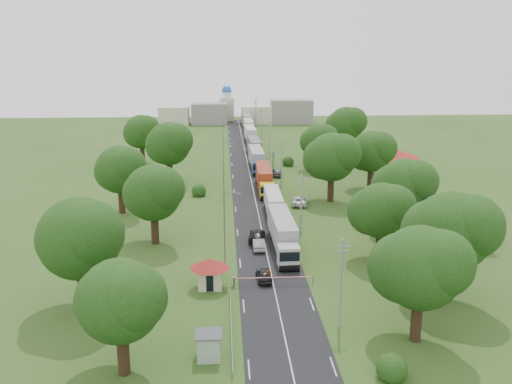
{
  "coord_description": "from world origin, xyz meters",
  "views": [
    {
      "loc": [
        -5.5,
        -84.71,
        26.7
      ],
      "look_at": [
        -0.23,
        5.7,
        3.0
      ],
      "focal_mm": 40.0,
      "sensor_mm": 36.0,
      "label": 1
    }
  ],
  "objects": [
    {
      "name": "tree_8",
      "position": [
        -14.01,
        -41.86,
        6.6
      ],
      "size": [
        8.0,
        8.0,
        10.1
      ],
      "color": "#382616",
      "rests_on": "ground"
    },
    {
      "name": "truck_4",
      "position": [
        2.13,
        52.09,
        2.15
      ],
      "size": [
        3.07,
        14.69,
        4.06
      ],
      "color": "#AEAEAE",
      "rests_on": "ground"
    },
    {
      "name": "car_verge_far",
      "position": [
        5.5,
        29.92,
        0.81
      ],
      "size": [
        1.93,
        4.75,
        1.61
      ],
      "primitive_type": "imported",
      "rotation": [
        0.0,
        0.0,
        3.15
      ],
      "color": "#4F5256",
      "rests_on": "ground"
    },
    {
      "name": "distant_town",
      "position": [
        0.68,
        110.0,
        3.49
      ],
      "size": [
        52.0,
        8.0,
        8.0
      ],
      "color": "gray",
      "rests_on": "ground"
    },
    {
      "name": "truck_6",
      "position": [
        2.28,
        87.27,
        2.12
      ],
      "size": [
        2.54,
        14.44,
        4.0
      ],
      "color": "#2A7037",
      "rests_on": "ground"
    },
    {
      "name": "lamp_0",
      "position": [
        -5.35,
        -20.0,
        5.55
      ],
      "size": [
        2.03,
        0.22,
        10.0
      ],
      "color": "slate",
      "rests_on": "ground"
    },
    {
      "name": "car_verge_near",
      "position": [
        7.31,
        8.06,
        0.73
      ],
      "size": [
        3.19,
        5.57,
        1.46
      ],
      "primitive_type": "imported",
      "rotation": [
        0.0,
        0.0,
        2.99
      ],
      "color": "white",
      "rests_on": "ground"
    },
    {
      "name": "pole_4",
      "position": [
        5.5,
        77.0,
        4.68
      ],
      "size": [
        1.6,
        0.24,
        9.0
      ],
      "color": "gray",
      "rests_on": "ground"
    },
    {
      "name": "tree_3",
      "position": [
        19.99,
        -7.84,
        7.22
      ],
      "size": [
        8.8,
        8.8,
        11.07
      ],
      "color": "#382616",
      "rests_on": "ground"
    },
    {
      "name": "tree_4",
      "position": [
        12.99,
        10.17,
        7.85
      ],
      "size": [
        9.6,
        9.6,
        12.05
      ],
      "color": "#382616",
      "rests_on": "ground"
    },
    {
      "name": "truck_5",
      "position": [
        2.06,
        71.21,
        2.21
      ],
      "size": [
        2.96,
        15.06,
        4.17
      ],
      "color": "#B31B2C",
      "rests_on": "ground"
    },
    {
      "name": "tree_5",
      "position": [
        21.99,
        18.16,
        7.22
      ],
      "size": [
        8.8,
        8.8,
        11.07
      ],
      "color": "#382616",
      "rests_on": "ground"
    },
    {
      "name": "tree_6",
      "position": [
        14.99,
        35.14,
        6.6
      ],
      "size": [
        8.0,
        8.0,
        10.1
      ],
      "color": "#382616",
      "rests_on": "ground"
    },
    {
      "name": "pole_0",
      "position": [
        5.5,
        -35.0,
        4.68
      ],
      "size": [
        1.6,
        0.24,
        9.0
      ],
      "color": "gray",
      "rests_on": "ground"
    },
    {
      "name": "car_lane_mid",
      "position": [
        -1.0,
        -13.0,
        0.71
      ],
      "size": [
        1.56,
        4.33,
        1.42
      ],
      "primitive_type": "imported",
      "rotation": [
        0.0,
        0.0,
        3.16
      ],
      "color": "#96999D",
      "rests_on": "ground"
    },
    {
      "name": "tree_9",
      "position": [
        -20.01,
        -29.83,
        7.85
      ],
      "size": [
        9.6,
        9.6,
        12.05
      ],
      "color": "#382616",
      "rests_on": "ground"
    },
    {
      "name": "pole_5",
      "position": [
        5.5,
        105.0,
        4.68
      ],
      "size": [
        1.6,
        0.24,
        9.0
      ],
      "color": "gray",
      "rests_on": "ground"
    },
    {
      "name": "ground",
      "position": [
        0.0,
        0.0,
        0.0
      ],
      "size": [
        260.0,
        260.0,
        0.0
      ],
      "primitive_type": "plane",
      "color": "#2A511B",
      "rests_on": "ground"
    },
    {
      "name": "pole_1",
      "position": [
        5.5,
        -7.0,
        4.68
      ],
      "size": [
        1.6,
        0.24,
        9.0
      ],
      "color": "gray",
      "rests_on": "ground"
    },
    {
      "name": "info_sign",
      "position": [
        5.2,
        35.0,
        3.0
      ],
      "size": [
        0.12,
        3.1,
        4.1
      ],
      "color": "slate",
      "rests_on": "ground"
    },
    {
      "name": "pedestrian_near",
      "position": [
        -0.57,
        -24.5,
        0.94
      ],
      "size": [
        0.77,
        0.59,
        1.89
      ],
      "primitive_type": "imported",
      "rotation": [
        0.0,
        0.0,
        0.22
      ],
      "color": "gray",
      "rests_on": "ground"
    },
    {
      "name": "house_cream",
      "position": [
        30.0,
        30.0,
        3.64
      ],
      "size": [
        10.08,
        10.08,
        5.8
      ],
      "color": "beige",
      "rests_on": "ground"
    },
    {
      "name": "road",
      "position": [
        0.0,
        20.0,
        0.0
      ],
      "size": [
        8.0,
        200.0,
        0.04
      ],
      "primitive_type": "cube",
      "color": "black",
      "rests_on": "ground"
    },
    {
      "name": "truck_1",
      "position": [
        2.34,
        1.33,
        2.0
      ],
      "size": [
        2.4,
        13.62,
        3.78
      ],
      "color": "#B64014",
      "rests_on": "ground"
    },
    {
      "name": "guard_booth",
      "position": [
        -7.2,
        -25.0,
        2.16
      ],
      "size": [
        4.4,
        4.4,
        3.45
      ],
      "color": "beige",
      "rests_on": "ground"
    },
    {
      "name": "house_brick",
      "position": [
        26.0,
        -12.0,
        2.65
      ],
      "size": [
        8.6,
        6.6,
        5.2
      ],
      "color": "maroon",
      "rests_on": "ground"
    },
    {
      "name": "car_lane_rear",
      "position": [
        -1.0,
        -9.64,
        0.77
      ],
      "size": [
        2.79,
        5.53,
        1.54
      ],
      "primitive_type": "imported",
      "rotation": [
        0.0,
        0.0,
        3.02
      ],
      "color": "black",
      "rests_on": "ground"
    },
    {
      "name": "pole_2",
      "position": [
        5.5,
        21.0,
        4.68
      ],
      "size": [
        1.6,
        0.24,
        9.0
      ],
      "color": "gray",
      "rests_on": "ground"
    },
    {
      "name": "lamp_2",
      "position": [
        -5.35,
        50.0,
        5.55
      ],
      "size": [
        2.03,
        0.22,
        10.0
      ],
      "color": "slate",
      "rests_on": "ground"
    },
    {
      "name": "pedestrian_booth",
      "position": [
        -6.5,
        -26.0,
        0.83
      ],
      "size": [
        1.01,
        1.02,
        1.66
      ],
      "primitive_type": "imported",
      "rotation": [
        0.0,
        0.0,
        -0.79
      ],
      "color": "gray",
      "rests_on": "ground"
    },
    {
      "name": "kiosk",
      "position": [
        -7.0,
        -40.0,
        1.23
      ],
      "size": [
        2.3,
        2.3,
        2.41
      ],
      "color": "#99A593",
      "rests_on": "ground"
    },
    {
      "name": "tree_12",
      "position": [
        -16.01,
        25.17,
        7.85
      ],
      "size": [
        9.6,
        9.6,
        12.05
      ],
      "color": "#382616",
      "rests_on": "ground"
    },
    {
      "name": "truck_3",
      "position": [
        1.75,
        37.3,
        2.25
      ],
      "size": [
        2.92,
        15.3,
        4.24
      ],
      "color": "#1B4BA5",
      "rests_on": "ground"
    },
    {
      "name": "tree_2",
      "position": [
        13.99,
        -17.86,
        6.6
      ],
      "size": [
        8.0,
        8.0,
        10.1
      ],
      "color": "#382616",
      "rests_on": "ground"
    },
    {
      "name": "truck_7",
      "position": [
        2.29,
        104.97,
        2.06
      ],
      "size": [
        2.99,
        14.06,
        3.89
      ],
      "color": "#B7B7B7",
      "rests_on": "ground"
    },
    {
      "name": "tree_1",
      "position": [
        17.99,
        -29.83,
        7.85
      ],
      "size": [
        9.6,
        9.6,
        12.05
      ],
      "color": "#382616",
      "rests_on": "ground"
    },
    {
      "name": "lamp_1",
      "position": [
        -5.35,
        15.0,
        5.55
      ],
      "size": [
        2.03,
        0.22,
        10.0
      ],
      "color": "slate",
      "rests_on": "ground"
    },
    {
      "name": "car_lane_front",
      "position": [
        -1.0,
        -23.5,
        0.7
      ],
      "size": [
        1.88,
        4.2,
        1.4
      ],
      "primitive_type": "imported",
      "rotation": [
        0.0,
        0.0,
        3.2
      ],
      "color": "black",
      "rests_on": "ground"
    },
    {
      "name": "church",
      "position": [
        -4.0,
        118.0,
        5.39
      ],
      "size": [
        5.0,
        5.0,
        12.3
      ],
      "color": "beige",
      "rests_on": "ground"
    },
    {
      "name": "tree_7",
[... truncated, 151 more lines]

